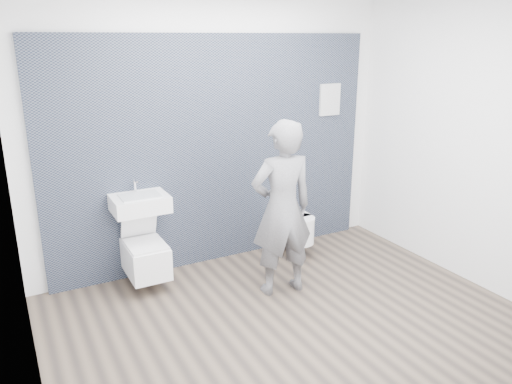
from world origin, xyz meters
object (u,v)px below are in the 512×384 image
toilet_rounded (294,227)px  visitor (282,209)px  toilet_square (146,256)px  washbasin (140,203)px

toilet_rounded → visitor: bearing=-130.5°
toilet_square → visitor: size_ratio=0.42×
toilet_square → visitor: bearing=-31.7°
toilet_square → toilet_rounded: toilet_square is taller
toilet_square → visitor: visitor is taller
toilet_square → toilet_rounded: bearing=-0.7°
toilet_rounded → visitor: visitor is taller
washbasin → toilet_square: bearing=-90.0°
toilet_rounded → toilet_square: bearing=179.3°
washbasin → visitor: bearing=-34.0°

